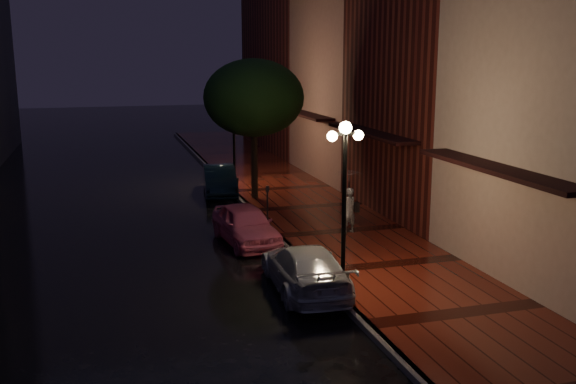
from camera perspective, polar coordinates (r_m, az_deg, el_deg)
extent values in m
plane|color=black|center=(21.55, -0.81, -4.29)|extent=(120.00, 120.00, 0.00)
cube|color=#4D150D|center=(22.21, 4.80, -3.63)|extent=(4.50, 60.00, 0.15)
cube|color=#595451|center=(21.53, -0.81, -4.10)|extent=(0.25, 60.00, 0.15)
cube|color=#511914|center=(25.25, 13.63, 10.45)|extent=(5.00, 8.00, 11.00)
cube|color=#8C5951|center=(32.47, 6.46, 9.24)|extent=(5.00, 8.00, 9.00)
cube|color=#511914|center=(41.85, 1.11, 10.63)|extent=(5.00, 12.00, 10.00)
cylinder|color=black|center=(16.51, 5.00, -1.72)|extent=(0.12, 0.12, 4.00)
cylinder|color=black|center=(17.05, 4.88, -7.77)|extent=(0.36, 0.36, 0.30)
cube|color=black|center=(16.15, 5.13, 5.18)|extent=(0.70, 0.08, 0.08)
sphere|color=#FFDD99|center=(16.13, 5.14, 5.71)|extent=(0.32, 0.32, 0.32)
sphere|color=#FFDD99|center=(16.03, 3.95, 4.97)|extent=(0.26, 0.26, 0.26)
sphere|color=#FFDD99|center=(16.29, 6.27, 5.04)|extent=(0.26, 0.26, 0.26)
cylinder|color=black|center=(29.77, -4.83, 4.48)|extent=(0.12, 0.12, 4.00)
cylinder|color=black|center=(30.07, -4.76, 0.98)|extent=(0.36, 0.36, 0.30)
cube|color=black|center=(29.58, -4.89, 8.32)|extent=(0.70, 0.08, 0.08)
sphere|color=#FFDD99|center=(29.57, -4.90, 8.61)|extent=(0.32, 0.32, 0.32)
sphere|color=#FFDD99|center=(29.51, -5.57, 8.20)|extent=(0.26, 0.26, 0.26)
sphere|color=#FFDD99|center=(29.65, -4.22, 8.24)|extent=(0.26, 0.26, 0.26)
cylinder|color=black|center=(26.99, -3.01, 2.85)|extent=(0.28, 0.28, 3.20)
ellipsoid|color=black|center=(26.69, -3.07, 8.37)|extent=(4.16, 4.16, 3.20)
sphere|color=black|center=(27.48, -1.91, 7.23)|extent=(1.80, 1.80, 1.80)
sphere|color=black|center=(25.92, -4.00, 7.14)|extent=(1.80, 1.80, 1.80)
imported|color=#D65879|center=(21.04, -3.78, -2.90)|extent=(1.89, 3.91, 1.29)
imported|color=black|center=(28.53, -6.09, 1.04)|extent=(1.80, 4.01, 1.28)
imported|color=#A5A6AD|center=(16.88, 1.54, -6.80)|extent=(1.94, 4.32, 1.23)
imported|color=white|center=(21.79, 5.40, -1.63)|extent=(0.64, 0.50, 1.56)
imported|color=silver|center=(21.58, 5.46, 0.92)|extent=(0.91, 0.92, 0.83)
cylinder|color=black|center=(21.71, 5.42, -0.70)|extent=(0.02, 0.02, 1.25)
cube|color=black|center=(21.82, 6.09, -1.34)|extent=(0.12, 0.29, 0.31)
cylinder|color=black|center=(23.37, -1.84, -1.24)|extent=(0.06, 0.06, 1.08)
cube|color=black|center=(23.23, -1.85, 0.29)|extent=(0.14, 0.12, 0.22)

